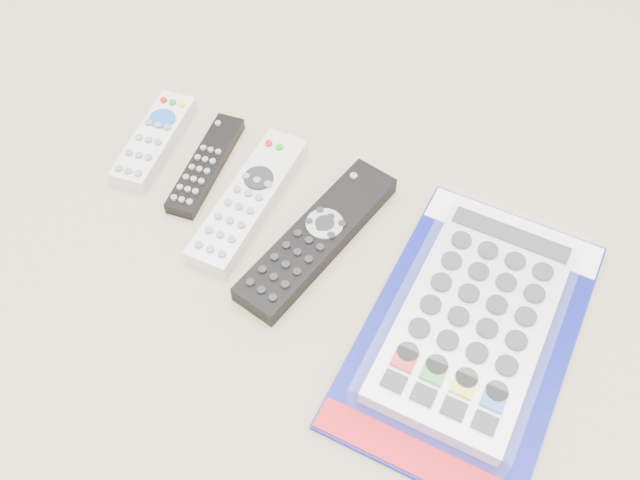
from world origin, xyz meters
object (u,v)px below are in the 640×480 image
at_px(remote_small_grey, 154,140).
at_px(remote_large_black, 317,238).
at_px(remote_silver_dvd, 249,200).
at_px(jumbo_remote_packaged, 474,320).
at_px(remote_slim_black, 206,165).

height_order(remote_small_grey, remote_large_black, remote_large_black).
xyz_separation_m(remote_small_grey, remote_silver_dvd, (0.15, -0.03, 0.00)).
xyz_separation_m(remote_silver_dvd, jumbo_remote_packaged, (0.29, -0.04, 0.01)).
bearing_deg(remote_silver_dvd, remote_slim_black, 159.47).
relative_size(remote_silver_dvd, remote_large_black, 0.88).
height_order(remote_silver_dvd, remote_large_black, remote_large_black).
bearing_deg(jumbo_remote_packaged, remote_small_grey, 171.24).
height_order(remote_small_grey, remote_silver_dvd, same).
relative_size(remote_small_grey, remote_silver_dvd, 0.75).
relative_size(remote_silver_dvd, jumbo_remote_packaged, 0.63).
xyz_separation_m(remote_slim_black, jumbo_remote_packaged, (0.36, -0.06, 0.01)).
distance_m(remote_slim_black, remote_silver_dvd, 0.08).
xyz_separation_m(remote_small_grey, remote_large_black, (0.25, -0.04, 0.00)).
bearing_deg(remote_small_grey, remote_large_black, -18.34).
bearing_deg(remote_large_black, remote_silver_dvd, -176.97).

